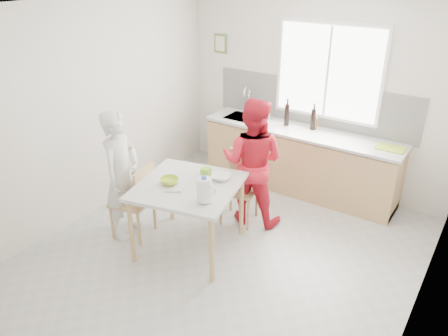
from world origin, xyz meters
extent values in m
plane|color=#B7B7B2|center=(0.00, 0.00, 0.00)|extent=(4.50, 4.50, 0.00)
plane|color=silver|center=(0.00, 2.25, 1.35)|extent=(4.00, 0.00, 4.00)
plane|color=silver|center=(0.00, -2.25, 1.35)|extent=(4.00, 0.00, 4.00)
plane|color=silver|center=(-2.00, 0.00, 1.35)|extent=(0.00, 4.50, 4.50)
plane|color=silver|center=(2.00, 0.00, 1.35)|extent=(0.00, 4.50, 4.50)
plane|color=white|center=(0.00, 0.00, 2.70)|extent=(4.50, 4.50, 0.00)
cube|color=white|center=(0.20, 2.23, 1.70)|extent=(1.50, 0.03, 1.30)
cube|color=white|center=(0.20, 2.21, 1.70)|extent=(1.40, 0.02, 1.20)
cube|color=white|center=(0.20, 2.21, 1.70)|extent=(0.03, 0.03, 1.20)
cube|color=white|center=(0.00, 2.24, 1.23)|extent=(3.00, 0.02, 0.65)
cube|color=#517C38|center=(-1.55, 2.23, 1.90)|extent=(0.22, 0.02, 0.28)
cube|color=beige|center=(-1.55, 2.22, 1.90)|extent=(0.16, 0.01, 0.22)
cube|color=tan|center=(0.00, 1.95, 0.43)|extent=(2.80, 0.60, 0.86)
cube|color=#3F3326|center=(0.00, 1.95, 0.05)|extent=(2.80, 0.54, 0.10)
cube|color=silver|center=(0.00, 1.95, 0.90)|extent=(2.84, 0.64, 0.04)
cube|color=#A5A5AA|center=(-0.95, 1.95, 0.91)|extent=(0.50, 0.40, 0.03)
cylinder|color=silver|center=(-0.95, 2.11, 1.10)|extent=(0.02, 0.02, 0.36)
torus|color=silver|center=(-0.95, 2.04, 1.28)|extent=(0.02, 0.18, 0.18)
cube|color=silver|center=(-0.43, -0.07, 0.81)|extent=(1.29, 1.29, 0.04)
cylinder|color=tan|center=(-0.78, -0.64, 0.38)|extent=(0.05, 0.05, 0.76)
cylinder|color=tan|center=(-0.99, 0.28, 0.38)|extent=(0.05, 0.05, 0.76)
cylinder|color=tan|center=(0.14, -0.43, 0.38)|extent=(0.05, 0.05, 0.76)
cylinder|color=tan|center=(-0.07, 0.50, 0.38)|extent=(0.05, 0.05, 0.76)
cube|color=tan|center=(-1.16, -0.24, 0.46)|extent=(0.52, 0.52, 0.04)
cube|color=tan|center=(-0.97, -0.20, 0.71)|extent=(0.12, 0.41, 0.45)
cylinder|color=tan|center=(-1.38, -0.10, 0.22)|extent=(0.04, 0.04, 0.44)
cylinder|color=tan|center=(-1.30, -0.46, 0.22)|extent=(0.04, 0.04, 0.44)
cylinder|color=tan|center=(-1.02, -0.02, 0.22)|extent=(0.04, 0.04, 0.44)
cylinder|color=tan|center=(-0.94, -0.38, 0.22)|extent=(0.04, 0.04, 0.44)
cube|color=tan|center=(-0.25, 0.74, 0.45)|extent=(0.51, 0.51, 0.04)
cube|color=tan|center=(-0.30, 0.92, 0.70)|extent=(0.40, 0.12, 0.44)
cylinder|color=tan|center=(-0.39, 0.52, 0.22)|extent=(0.04, 0.04, 0.43)
cylinder|color=tan|center=(-0.04, 0.60, 0.22)|extent=(0.04, 0.04, 0.43)
cylinder|color=tan|center=(-0.47, 0.87, 0.22)|extent=(0.04, 0.04, 0.43)
cylinder|color=tan|center=(-0.12, 0.96, 0.22)|extent=(0.04, 0.04, 0.43)
imported|color=silver|center=(-1.26, -0.26, 0.79)|extent=(0.50, 0.64, 1.57)
imported|color=red|center=(-0.14, 0.85, 0.82)|extent=(0.91, 0.78, 1.63)
imported|color=#ACCD2F|center=(-0.61, -0.17, 0.86)|extent=(0.25, 0.25, 0.07)
imported|color=white|center=(-0.19, 0.24, 0.85)|extent=(0.26, 0.26, 0.05)
cylinder|color=white|center=(-0.05, -0.27, 0.97)|extent=(0.15, 0.15, 0.25)
cylinder|color=blue|center=(-0.05, -0.27, 1.10)|extent=(0.05, 0.05, 0.03)
torus|color=white|center=(0.02, -0.27, 0.99)|extent=(0.12, 0.05, 0.12)
cube|color=#7DC02C|center=(-0.39, 0.22, 0.87)|extent=(0.12, 0.12, 0.09)
cylinder|color=#A5A5AA|center=(-0.46, -0.30, 0.84)|extent=(0.14, 0.10, 0.01)
cube|color=#A9CE2F|center=(1.21, 1.97, 0.93)|extent=(0.35, 0.25, 0.01)
cylinder|color=black|center=(-0.25, 1.99, 1.08)|extent=(0.07, 0.07, 0.32)
cylinder|color=black|center=(0.12, 2.05, 1.07)|extent=(0.07, 0.07, 0.30)
cylinder|color=#92541F|center=(0.13, 2.10, 1.00)|extent=(0.06, 0.06, 0.16)
imported|color=#999999|center=(-0.63, 2.07, 1.02)|extent=(0.12, 0.12, 0.19)
camera|label=1|loc=(2.26, -3.38, 3.10)|focal=35.00mm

